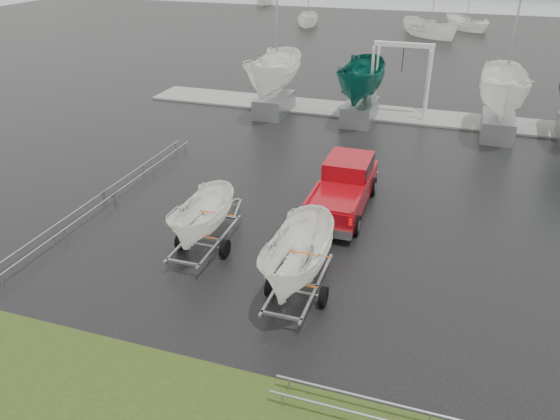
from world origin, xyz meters
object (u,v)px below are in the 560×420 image
object	(u,v)px
trailer_parked	(201,187)
boat_hoist	(402,69)
pickup_truck	(344,185)
trailer_hitched	(300,216)

from	to	relation	value
trailer_parked	boat_hoist	size ratio (longest dim) A/B	1.04
pickup_truck	trailer_hitched	distance (m)	6.40
trailer_parked	boat_hoist	xyz separation A→B (m)	(4.09, 17.12, 0.34)
pickup_truck	trailer_parked	bearing A→B (deg)	-128.85
trailer_parked	boat_hoist	bearing A→B (deg)	75.76
pickup_truck	boat_hoist	bearing A→B (deg)	87.89
boat_hoist	trailer_parked	bearing A→B (deg)	-103.43
trailer_hitched	pickup_truck	bearing A→B (deg)	90.00
trailer_parked	boat_hoist	distance (m)	17.61
pickup_truck	boat_hoist	xyz separation A→B (m)	(0.40, 12.49, 1.74)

